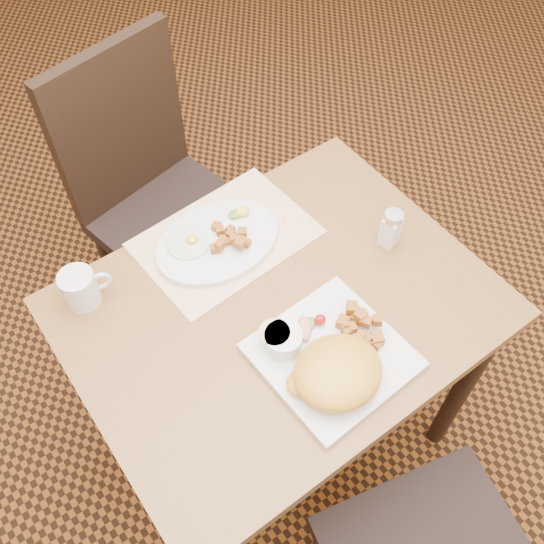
% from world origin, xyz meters
% --- Properties ---
extents(ground, '(8.00, 8.00, 0.00)m').
position_xyz_m(ground, '(0.00, 0.00, 0.00)').
color(ground, black).
rests_on(ground, ground).
extents(table, '(0.90, 0.70, 0.75)m').
position_xyz_m(table, '(0.00, 0.00, 0.64)').
color(table, brown).
rests_on(table, ground).
extents(chair_far, '(0.50, 0.50, 0.97)m').
position_xyz_m(chair_far, '(0.03, 0.66, 0.54)').
color(chair_far, black).
rests_on(chair_far, ground).
extents(placemat, '(0.42, 0.30, 0.00)m').
position_xyz_m(placemat, '(0.01, 0.23, 0.75)').
color(placemat, white).
rests_on(placemat, table).
extents(plate_square, '(0.29, 0.29, 0.02)m').
position_xyz_m(plate_square, '(0.01, -0.17, 0.76)').
color(plate_square, silver).
rests_on(plate_square, table).
extents(plate_oval, '(0.30, 0.23, 0.02)m').
position_xyz_m(plate_oval, '(-0.02, 0.22, 0.76)').
color(plate_oval, silver).
rests_on(plate_oval, placemat).
extents(hollandaise_mound, '(0.19, 0.16, 0.07)m').
position_xyz_m(hollandaise_mound, '(-0.02, -0.21, 0.80)').
color(hollandaise_mound, gold).
rests_on(hollandaise_mound, plate_square).
extents(ramekin, '(0.08, 0.09, 0.04)m').
position_xyz_m(ramekin, '(-0.06, -0.09, 0.79)').
color(ramekin, silver).
rests_on(ramekin, plate_square).
extents(garnish_sq, '(0.08, 0.07, 0.03)m').
position_xyz_m(garnish_sq, '(0.01, -0.09, 0.78)').
color(garnish_sq, '#387223').
rests_on(garnish_sq, plate_square).
extents(fried_egg, '(0.10, 0.10, 0.02)m').
position_xyz_m(fried_egg, '(-0.08, 0.25, 0.77)').
color(fried_egg, white).
rests_on(fried_egg, plate_oval).
extents(garnish_ov, '(0.06, 0.04, 0.02)m').
position_xyz_m(garnish_ov, '(0.07, 0.26, 0.78)').
color(garnish_ov, '#387223').
rests_on(garnish_ov, plate_oval).
extents(salt_shaker, '(0.05, 0.05, 0.10)m').
position_xyz_m(salt_shaker, '(0.31, -0.01, 0.80)').
color(salt_shaker, white).
rests_on(salt_shaker, table).
extents(coffee_mug, '(0.11, 0.08, 0.09)m').
position_xyz_m(coffee_mug, '(-0.34, 0.27, 0.79)').
color(coffee_mug, silver).
rests_on(coffee_mug, table).
extents(home_fries_sq, '(0.10, 0.12, 0.04)m').
position_xyz_m(home_fries_sq, '(0.09, -0.15, 0.78)').
color(home_fries_sq, '#AD611B').
rests_on(home_fries_sq, plate_square).
extents(home_fries_ov, '(0.10, 0.11, 0.03)m').
position_xyz_m(home_fries_ov, '(0.00, 0.20, 0.78)').
color(home_fries_ov, '#AD611B').
rests_on(home_fries_ov, plate_oval).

